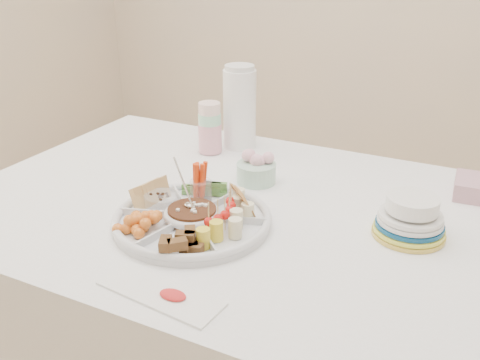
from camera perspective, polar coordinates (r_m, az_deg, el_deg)
The scene contains 14 objects.
dining_table at distance 1.61m, azimuth 0.30°, elevation -14.80°, with size 1.52×1.02×0.76m, color white.
party_tray at distance 1.30m, azimuth -5.12°, elevation -3.94°, with size 0.38×0.38×0.04m, color white.
bean_dip at distance 1.30m, azimuth -5.14°, elevation -3.65°, with size 0.12×0.12×0.04m, color #37210E.
tortillas at distance 1.33m, azimuth 0.21°, elevation -2.19°, with size 0.10×0.10×0.06m, color #A45928, non-canonical shape.
carrot_cucumber at distance 1.40m, azimuth -3.95°, elevation 0.03°, with size 0.11×0.11×0.10m, color #EA3E0F, non-canonical shape.
pita_raisins at distance 1.38m, azimuth -9.08°, elevation -1.52°, with size 0.12×0.12×0.07m, color #C48548, non-canonical shape.
cherries at distance 1.27m, azimuth -10.77°, elevation -4.35°, with size 0.12×0.12×0.05m, color #C77A38, non-canonical shape.
granola_chunks at distance 1.19m, azimuth -6.61°, elevation -6.28°, with size 0.11×0.11×0.05m, color brown, non-canonical shape.
banana_tomato at distance 1.21m, azimuth -0.71°, elevation -4.25°, with size 0.10×0.10×0.08m, color #DDD35A, non-canonical shape.
cup_stack at distance 1.73m, azimuth -3.25°, elevation 6.21°, with size 0.08×0.08×0.21m, color silver.
thermos at distance 1.76m, azimuth -0.04°, elevation 7.87°, with size 0.11×0.11×0.28m, color white.
flower_bowl at distance 1.52m, azimuth 1.74°, elevation 1.24°, with size 0.11×0.11×0.08m, color #83B596.
plate_stack at distance 1.30m, azimuth 17.76°, elevation -3.59°, with size 0.17×0.17×0.11m, color gold.
placemat at distance 1.08m, azimuth -8.52°, elevation -11.87°, with size 0.26×0.09×0.01m, color white.
Camera 1 is at (0.55, -1.13, 1.39)m, focal length 40.00 mm.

